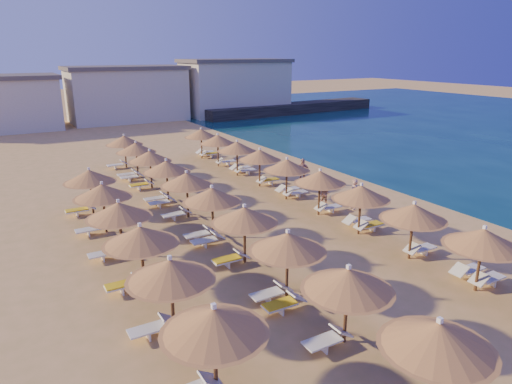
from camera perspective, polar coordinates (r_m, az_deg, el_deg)
ground at (r=23.89m, az=5.78°, el=-5.27°), size 220.00×220.00×0.00m
jetty at (r=71.84m, az=4.54°, el=10.39°), size 30.21×6.09×1.50m
hotel_blocks at (r=65.40m, az=-14.81°, el=11.84°), size 47.92×9.90×8.10m
parasol_row_east at (r=26.15m, az=7.99°, el=1.74°), size 2.98×36.91×2.76m
parasol_row_west at (r=22.79m, az=-5.52°, el=-0.48°), size 2.98×36.91×2.76m
parasol_row_inland at (r=19.86m, az=-15.60°, el=-3.73°), size 2.98×19.95×2.76m
loungers at (r=24.04m, az=-0.58°, el=-4.14°), size 14.37×35.43×0.66m
beachgoer_b at (r=28.08m, az=8.52°, el=-0.25°), size 0.84×0.93×1.55m
beachgoer_a at (r=27.79m, az=12.12°, el=-0.30°), size 0.59×0.76×1.86m
beachgoer_c at (r=32.40m, az=5.80°, el=2.53°), size 1.21×0.83×1.91m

